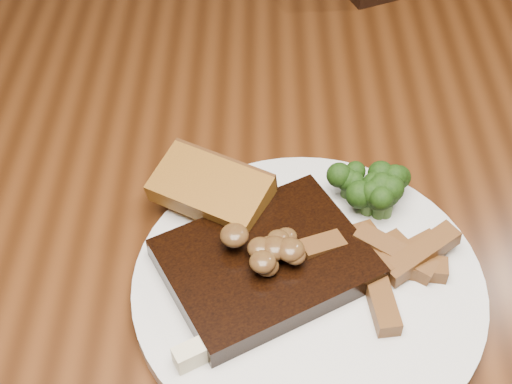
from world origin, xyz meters
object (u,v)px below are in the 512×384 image
plate (308,287)px  garlic_bread (212,203)px  chair_far (410,75)px  steak (266,264)px  dining_table (262,282)px  potato_wedges (385,262)px

plate → garlic_bread: garlic_bread is taller
chair_far → plate: bearing=47.4°
chair_far → steak: size_ratio=5.19×
steak → chair_far: bearing=38.9°
dining_table → potato_wedges: potato_wedges is taller
steak → potato_wedges: (0.11, 0.00, -0.00)m
dining_table → steak: 0.13m
dining_table → plate: plate is taller
chair_far → steak: (-0.26, -0.64, 0.29)m
plate → steak: (-0.04, 0.01, 0.02)m
chair_far → potato_wedges: 0.72m
chair_far → steak: bearing=44.1°
dining_table → steak: bearing=-87.3°
dining_table → steak: size_ratio=9.38×
potato_wedges → dining_table: bearing=150.0°
steak → plate: bearing=-46.0°
dining_table → chair_far: 0.66m
chair_far → plate: 0.74m
chair_far → potato_wedges: chair_far is taller
garlic_bread → plate: bearing=-15.8°
steak → potato_wedges: 0.11m
dining_table → garlic_bread: garlic_bread is taller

